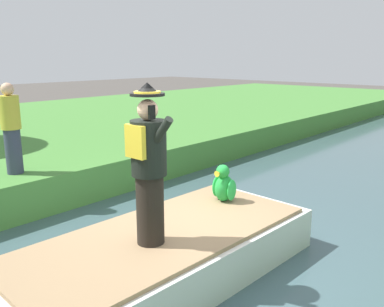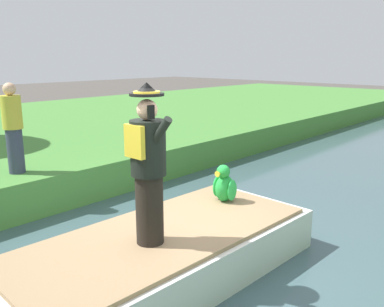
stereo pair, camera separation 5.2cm
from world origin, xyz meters
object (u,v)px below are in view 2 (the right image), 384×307
boat (163,255)px  parrot_plush (224,186)px  person_pirate (148,166)px  person_bystander (13,128)px

boat → parrot_plush: 1.51m
person_pirate → parrot_plush: person_pirate is taller
person_bystander → person_pirate: bearing=-2.6°
parrot_plush → person_bystander: bearing=-156.6°
boat → parrot_plush: size_ratio=7.48×
boat → person_bystander: (-3.65, -0.12, 1.21)m
boat → person_bystander: bearing=-178.1°
person_pirate → person_bystander: (-3.75, 0.17, -0.03)m
person_pirate → parrot_plush: bearing=96.7°
person_pirate → parrot_plush: (-0.23, 1.69, -0.68)m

